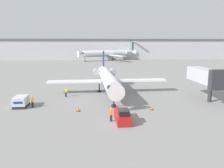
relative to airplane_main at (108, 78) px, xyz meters
name	(u,v)px	position (x,y,z in m)	size (l,w,h in m)	color
ground_plane	(119,122)	(0.31, -18.03, -3.21)	(600.00, 600.00, 0.00)	gray
terminal_building	(97,49)	(0.31, 101.97, 3.41)	(180.00, 16.80, 13.18)	#B2B2B7
airplane_main	(108,78)	(0.00, 0.00, 0.00)	(25.39, 27.19, 8.67)	white
pushback_tug	(123,116)	(0.79, -17.66, -2.47)	(1.93, 4.80, 1.95)	#B21919
luggage_cart	(21,102)	(-15.22, -9.39, -2.29)	(2.04, 3.03, 1.84)	#232326
worker_near_tug	(111,114)	(-0.79, -17.56, -2.22)	(0.40, 0.26, 1.86)	#232838
worker_by_wing	(66,92)	(-8.56, -2.94, -2.22)	(0.40, 0.26, 1.86)	#232838
worker_on_apron	(32,102)	(-13.26, -9.77, -2.23)	(0.40, 0.26, 1.85)	#232838
traffic_cone_left	(78,109)	(-5.54, -12.53, -2.86)	(0.59, 0.59, 0.73)	black
traffic_cone_right	(152,108)	(6.15, -12.94, -2.90)	(0.52, 0.52, 0.64)	black
airplane_parked_far_left	(109,53)	(6.95, 87.61, 1.11)	(37.69, 34.77, 11.38)	silver
jet_bridge	(206,76)	(17.95, -7.31, 1.23)	(3.20, 10.35, 6.19)	#2D2D33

